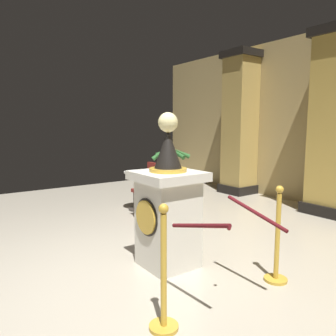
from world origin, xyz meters
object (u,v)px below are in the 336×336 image
object	(u,v)px
stanchion_near	(164,286)
cafe_table	(138,185)
potted_palm_left	(170,181)
pedestal_clock	(168,207)
stanchion_far	(277,248)
cafe_chair_red	(150,185)

from	to	relation	value
stanchion_near	cafe_table	size ratio (longest dim) A/B	1.38
potted_palm_left	cafe_table	distance (m)	1.11
stanchion_near	pedestal_clock	bearing A→B (deg)	143.09
stanchion_far	potted_palm_left	size ratio (longest dim) A/B	0.83
cafe_table	cafe_chair_red	xyz separation A→B (m)	(0.55, -0.07, 0.10)
stanchion_far	cafe_chair_red	size ratio (longest dim) A/B	1.06
pedestal_clock	cafe_chair_red	size ratio (longest dim) A/B	1.84
potted_palm_left	pedestal_clock	bearing A→B (deg)	-36.37
cafe_table	stanchion_far	bearing A→B (deg)	-5.06
stanchion_near	cafe_chair_red	distance (m)	3.25
potted_palm_left	cafe_chair_red	size ratio (longest dim) A/B	1.27
pedestal_clock	stanchion_far	distance (m)	1.24
cafe_table	cafe_chair_red	size ratio (longest dim) A/B	0.78
pedestal_clock	cafe_chair_red	distance (m)	2.05
stanchion_far	cafe_table	distance (m)	3.37
stanchion_near	cafe_table	world-z (taller)	stanchion_near
cafe_table	cafe_chair_red	distance (m)	0.56
potted_palm_left	cafe_table	size ratio (longest dim) A/B	1.64
pedestal_clock	potted_palm_left	distance (m)	3.44
pedestal_clock	stanchion_far	world-z (taller)	pedestal_clock
pedestal_clock	stanchion_far	xyz separation A→B (m)	(0.97, 0.70, -0.33)
stanchion_near	stanchion_far	bearing A→B (deg)	89.46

